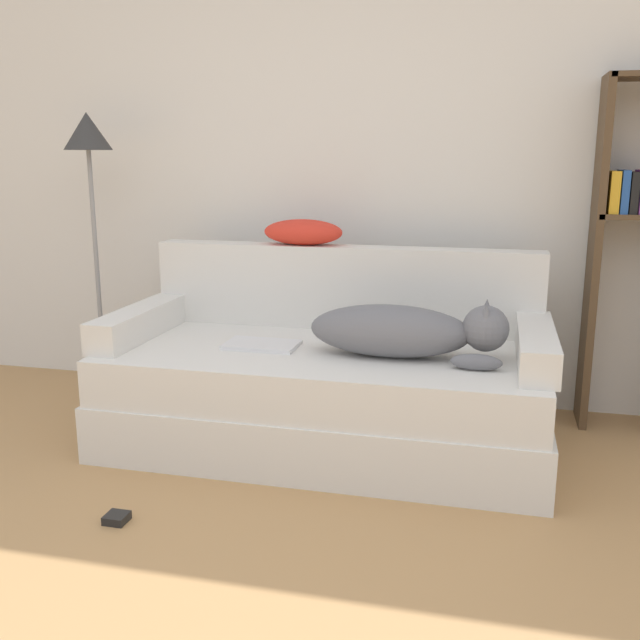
# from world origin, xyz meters

# --- Properties ---
(wall_back) EXTENTS (7.83, 0.06, 2.70)m
(wall_back) POSITION_xyz_m (0.00, 2.42, 1.35)
(wall_back) COLOR silver
(wall_back) RESTS_ON ground_plane
(couch) EXTENTS (1.95, 0.96, 0.46)m
(couch) POSITION_xyz_m (0.01, 1.65, 0.23)
(couch) COLOR silver
(couch) RESTS_ON ground_plane
(couch_backrest) EXTENTS (1.91, 0.15, 0.41)m
(couch_backrest) POSITION_xyz_m (0.01, 2.06, 0.66)
(couch_backrest) COLOR silver
(couch_backrest) RESTS_ON couch
(couch_arm_left) EXTENTS (0.15, 0.77, 0.14)m
(couch_arm_left) POSITION_xyz_m (-0.89, 1.65, 0.53)
(couch_arm_left) COLOR silver
(couch_arm_left) RESTS_ON couch
(couch_arm_right) EXTENTS (0.15, 0.77, 0.14)m
(couch_arm_right) POSITION_xyz_m (0.91, 1.65, 0.53)
(couch_arm_right) COLOR silver
(couch_arm_right) RESTS_ON couch
(dog) EXTENTS (0.84, 0.29, 0.26)m
(dog) POSITION_xyz_m (0.37, 1.59, 0.57)
(dog) COLOR slate
(dog) RESTS_ON couch
(laptop) EXTENTS (0.33, 0.21, 0.02)m
(laptop) POSITION_xyz_m (-0.27, 1.61, 0.47)
(laptop) COLOR silver
(laptop) RESTS_ON couch
(throw_pillow) EXTENTS (0.40, 0.20, 0.13)m
(throw_pillow) POSITION_xyz_m (-0.20, 2.07, 0.93)
(throw_pillow) COLOR red
(throw_pillow) RESTS_ON couch_backrest
(bookshelf) EXTENTS (0.41, 0.26, 1.65)m
(bookshelf) POSITION_xyz_m (1.36, 2.24, 0.93)
(bookshelf) COLOR #4C3823
(bookshelf) RESTS_ON ground_plane
(floor_lamp) EXTENTS (0.25, 0.25, 1.51)m
(floor_lamp) POSITION_xyz_m (-1.35, 2.05, 1.23)
(floor_lamp) COLOR gray
(floor_lamp) RESTS_ON ground_plane
(power_adapter) EXTENTS (0.08, 0.08, 0.03)m
(power_adapter) POSITION_xyz_m (-0.56, 0.77, 0.02)
(power_adapter) COLOR black
(power_adapter) RESTS_ON ground_plane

